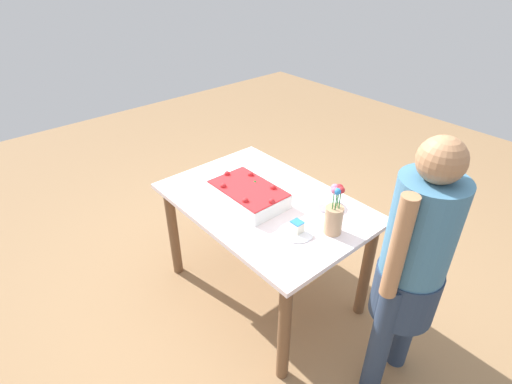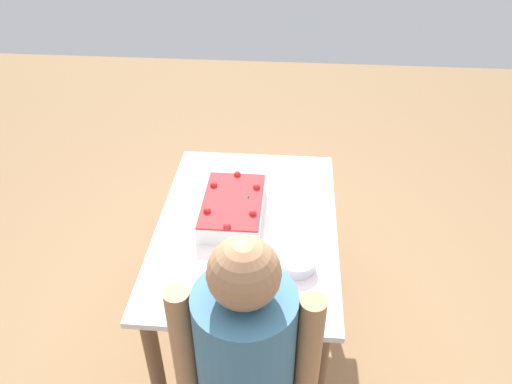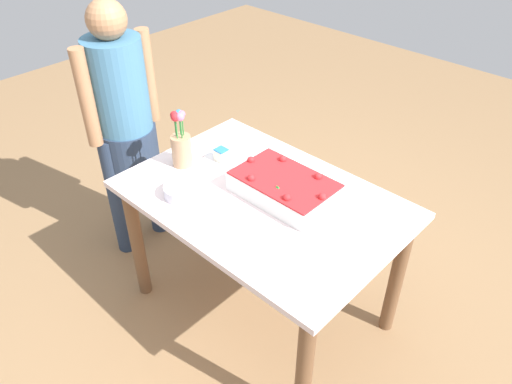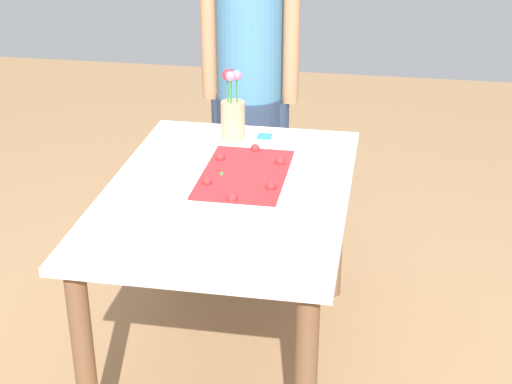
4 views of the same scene
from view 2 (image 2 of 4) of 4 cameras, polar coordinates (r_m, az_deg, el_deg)
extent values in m
plane|color=#926F4A|center=(2.98, -0.88, -14.98)|extent=(8.00, 8.00, 0.00)
cube|color=silver|center=(2.44, -1.04, -3.96)|extent=(1.28, 0.87, 0.03)
cylinder|color=brown|center=(2.35, 7.00, -20.58)|extent=(0.07, 0.07, 0.73)
cylinder|color=brown|center=(3.12, 6.64, -2.92)|extent=(0.07, 0.07, 0.73)
cylinder|color=brown|center=(2.41, -11.36, -19.18)|extent=(0.07, 0.07, 0.73)
cylinder|color=brown|center=(3.16, -6.48, -2.26)|extent=(0.07, 0.07, 0.73)
cube|color=white|center=(2.47, -2.66, -1.82)|extent=(0.46, 0.29, 0.09)
cube|color=red|center=(2.44, -2.69, -0.93)|extent=(0.46, 0.29, 0.01)
sphere|color=red|center=(2.60, -2.15, 2.03)|extent=(0.04, 0.04, 0.04)
sphere|color=red|center=(2.53, -4.85, 0.79)|extent=(0.04, 0.04, 0.04)
sphere|color=red|center=(2.36, -5.61, -2.17)|extent=(0.04, 0.04, 0.04)
sphere|color=red|center=(2.27, -3.33, -3.97)|extent=(0.04, 0.04, 0.04)
sphere|color=red|center=(2.34, -0.37, -2.45)|extent=(0.04, 0.04, 0.04)
sphere|color=red|center=(2.51, 0.05, 0.56)|extent=(0.04, 0.04, 0.04)
cone|color=#2D8438|center=(2.45, -0.79, -0.52)|extent=(0.02, 0.02, 0.02)
cone|color=#2D8438|center=(2.44, -0.78, -0.63)|extent=(0.02, 0.02, 0.02)
cylinder|color=white|center=(2.18, -3.97, -9.40)|extent=(0.20, 0.20, 0.01)
cube|color=white|center=(2.16, -4.00, -8.78)|extent=(0.06, 0.06, 0.06)
cube|color=#2B79C2|center=(2.14, -4.04, -8.17)|extent=(0.06, 0.06, 0.01)
cube|color=silver|center=(2.84, -4.16, 2.80)|extent=(0.04, 0.20, 0.00)
cylinder|color=tan|center=(2.03, -0.23, -10.65)|extent=(0.10, 0.10, 0.16)
cylinder|color=#2D8438|center=(1.95, -0.09, -7.47)|extent=(0.01, 0.01, 0.11)
sphere|color=#D66A8F|center=(1.91, -0.09, -6.23)|extent=(0.04, 0.04, 0.04)
cylinder|color=#2D8438|center=(1.94, -0.82, -7.77)|extent=(0.01, 0.01, 0.11)
sphere|color=#D8648B|center=(1.90, -0.84, -6.53)|extent=(0.04, 0.04, 0.04)
cylinder|color=#2D8438|center=(1.92, -0.74, -8.09)|extent=(0.01, 0.01, 0.11)
sphere|color=#2D81C9|center=(1.88, -0.75, -6.85)|extent=(0.04, 0.04, 0.04)
cylinder|color=#2D8438|center=(1.92, 0.00, -8.23)|extent=(0.01, 0.01, 0.11)
sphere|color=red|center=(1.88, 0.01, -6.99)|extent=(0.04, 0.04, 0.04)
cylinder|color=#2D8438|center=(1.93, 0.35, -7.82)|extent=(0.01, 0.01, 0.11)
sphere|color=red|center=(1.89, 0.35, -6.58)|extent=(0.04, 0.04, 0.04)
cylinder|color=silver|center=(2.21, 4.69, -8.04)|extent=(0.17, 0.17, 0.05)
cylinder|color=teal|center=(1.58, -1.20, -18.15)|extent=(0.30, 0.30, 0.52)
sphere|color=#A6744F|center=(1.31, -1.39, -9.26)|extent=(0.20, 0.20, 0.20)
cylinder|color=#A6744F|center=(1.58, 5.96, -18.52)|extent=(0.08, 0.08, 0.52)
cylinder|color=#A6744F|center=(1.61, -8.21, -17.54)|extent=(0.08, 0.08, 0.52)
camera|label=1|loc=(1.62, -72.33, 3.80)|focal=28.00mm
camera|label=3|loc=(3.30, 29.23, 29.48)|focal=35.00mm
camera|label=4|loc=(4.42, -5.82, 31.41)|focal=55.00mm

